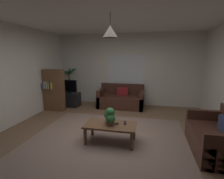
% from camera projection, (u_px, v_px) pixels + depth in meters
% --- Properties ---
extents(floor, '(5.29, 5.75, 0.02)m').
position_uv_depth(floor, '(109.00, 137.00, 4.07)').
color(floor, brown).
rests_on(floor, ground).
extents(rug, '(3.44, 3.16, 0.01)m').
position_uv_depth(rug, '(107.00, 140.00, 3.88)').
color(rug, gray).
rests_on(rug, ground).
extents(wall_back, '(5.41, 0.06, 2.66)m').
position_uv_depth(wall_back, '(127.00, 70.00, 6.61)').
color(wall_back, silver).
rests_on(wall_back, ground).
extents(wall_left, '(0.06, 5.75, 2.66)m').
position_uv_depth(wall_left, '(5.00, 76.00, 4.39)').
color(wall_left, silver).
rests_on(wall_left, ground).
extents(ceiling, '(5.29, 5.75, 0.02)m').
position_uv_depth(ceiling, '(109.00, 14.00, 3.57)').
color(ceiling, white).
extents(window_pane, '(1.33, 0.01, 1.14)m').
position_uv_depth(window_pane, '(126.00, 70.00, 6.58)').
color(window_pane, white).
extents(couch_under_window, '(1.61, 0.81, 0.82)m').
position_uv_depth(couch_under_window, '(121.00, 100.00, 6.35)').
color(couch_under_window, '#47281E').
rests_on(couch_under_window, ground).
extents(couch_right_side, '(0.81, 1.41, 0.82)m').
position_uv_depth(couch_right_side, '(217.00, 139.00, 3.35)').
color(couch_right_side, '#47281E').
rests_on(couch_right_side, ground).
extents(coffee_table, '(1.09, 0.59, 0.41)m').
position_uv_depth(coffee_table, '(110.00, 127.00, 3.74)').
color(coffee_table, brown).
rests_on(coffee_table, ground).
extents(book_on_table_0, '(0.17, 0.13, 0.03)m').
position_uv_depth(book_on_table_0, '(108.00, 122.00, 3.83)').
color(book_on_table_0, '#2D4C8C').
rests_on(book_on_table_0, coffee_table).
extents(remote_on_table_0, '(0.17, 0.11, 0.02)m').
position_uv_depth(remote_on_table_0, '(115.00, 124.00, 3.72)').
color(remote_on_table_0, black).
rests_on(remote_on_table_0, coffee_table).
extents(remote_on_table_1, '(0.08, 0.17, 0.02)m').
position_uv_depth(remote_on_table_1, '(125.00, 123.00, 3.77)').
color(remote_on_table_1, black).
rests_on(remote_on_table_1, coffee_table).
extents(potted_plant_on_table, '(0.24, 0.24, 0.37)m').
position_uv_depth(potted_plant_on_table, '(110.00, 116.00, 3.64)').
color(potted_plant_on_table, brown).
rests_on(potted_plant_on_table, coffee_table).
extents(tv_stand, '(0.90, 0.44, 0.50)m').
position_uv_depth(tv_stand, '(68.00, 99.00, 6.51)').
color(tv_stand, black).
rests_on(tv_stand, ground).
extents(tv, '(0.77, 0.16, 0.48)m').
position_uv_depth(tv, '(67.00, 86.00, 6.39)').
color(tv, black).
rests_on(tv, tv_stand).
extents(potted_palm_corner, '(0.86, 0.90, 1.51)m').
position_uv_depth(potted_palm_corner, '(70.00, 85.00, 6.97)').
color(potted_palm_corner, beige).
rests_on(potted_palm_corner, ground).
extents(bookshelf_corner, '(0.70, 0.31, 1.40)m').
position_uv_depth(bookshelf_corner, '(54.00, 90.00, 5.88)').
color(bookshelf_corner, brown).
rests_on(bookshelf_corner, ground).
extents(pendant_lamp, '(0.28, 0.28, 0.47)m').
position_uv_depth(pendant_lamp, '(110.00, 31.00, 3.37)').
color(pendant_lamp, black).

